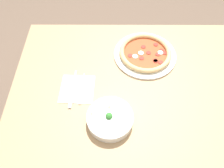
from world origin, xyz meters
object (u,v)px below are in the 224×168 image
(bowl, at_px, (110,118))
(knife, at_px, (73,87))
(fork, at_px, (82,88))
(pizza, at_px, (145,53))

(bowl, xyz_separation_m, knife, (0.18, -0.18, -0.02))
(fork, relative_size, knife, 0.82)
(pizza, height_order, bowl, bowl)
(bowl, relative_size, fork, 1.14)
(bowl, bearing_deg, fork, -51.70)
(bowl, height_order, knife, bowl)
(bowl, bearing_deg, pizza, -115.54)
(knife, bearing_deg, bowl, 47.50)
(pizza, height_order, fork, pizza)
(fork, bearing_deg, pizza, 126.55)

